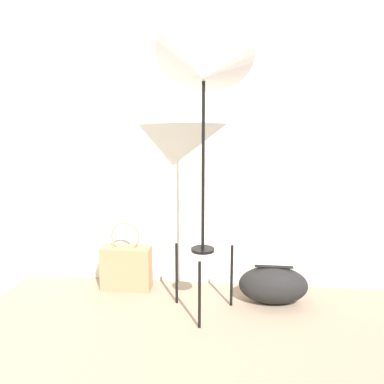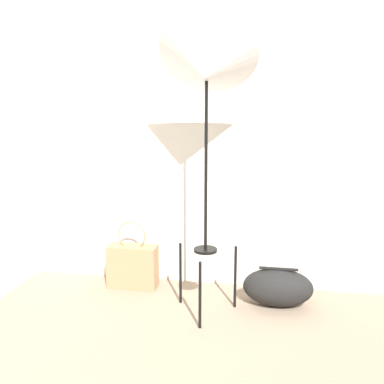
% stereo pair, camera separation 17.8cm
% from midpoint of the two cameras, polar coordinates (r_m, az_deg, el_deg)
% --- Properties ---
extents(wall_back, '(8.00, 0.05, 2.60)m').
position_cam_midpoint_polar(wall_back, '(3.52, -3.32, 8.80)').
color(wall_back, silver).
rests_on(wall_back, ground_plane).
extents(photo_umbrella, '(0.65, 0.62, 1.99)m').
position_cam_midpoint_polar(photo_umbrella, '(2.95, -0.30, 15.33)').
color(photo_umbrella, black).
rests_on(photo_umbrella, ground_plane).
extents(tote_bag, '(0.39, 0.16, 0.54)m').
position_cam_midpoint_polar(tote_bag, '(3.64, -9.76, -9.38)').
color(tote_bag, '#9E7A56').
rests_on(tote_bag, ground_plane).
extents(duffel_bag, '(0.51, 0.28, 0.29)m').
position_cam_midpoint_polar(duffel_bag, '(3.40, 8.77, -11.61)').
color(duffel_bag, black).
rests_on(duffel_bag, ground_plane).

